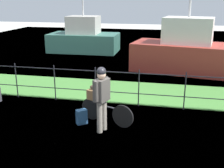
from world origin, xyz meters
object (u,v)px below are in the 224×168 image
object	(u,v)px
terrier_dog	(95,87)
moored_boat_near	(84,39)
bicycle_main	(106,112)
moored_boat_mid	(186,52)
wooden_crate	(94,94)
backpack_on_paving	(82,117)
cyclist_person	(102,94)

from	to	relation	value
terrier_dog	moored_boat_near	distance (m)	10.45
bicycle_main	moored_boat_mid	size ratio (longest dim) A/B	0.30
moored_boat_near	moored_boat_mid	bearing A→B (deg)	-31.88
wooden_crate	backpack_on_paving	world-z (taller)	wooden_crate
moored_boat_near	moored_boat_mid	distance (m)	7.15
terrier_dog	cyclist_person	size ratio (longest dim) A/B	0.19
bicycle_main	wooden_crate	xyz separation A→B (m)	(-0.34, 0.12, 0.42)
wooden_crate	moored_boat_mid	bearing A→B (deg)	66.25
bicycle_main	terrier_dog	distance (m)	0.72
moored_boat_mid	terrier_dog	bearing A→B (deg)	-113.53
moored_boat_near	cyclist_person	bearing A→B (deg)	-70.31
backpack_on_paving	moored_boat_near	world-z (taller)	moored_boat_near
bicycle_main	moored_boat_near	distance (m)	10.67
moored_boat_mid	bicycle_main	bearing A→B (deg)	-110.61
terrier_dog	moored_boat_mid	xyz separation A→B (m)	(2.65, 6.09, -0.05)
terrier_dog	moored_boat_mid	size ratio (longest dim) A/B	0.06
backpack_on_paving	wooden_crate	bearing A→B (deg)	7.42
bicycle_main	backpack_on_paving	xyz separation A→B (m)	(-0.63, -0.19, -0.13)
wooden_crate	moored_boat_near	world-z (taller)	moored_boat_near
bicycle_main	cyclist_person	xyz separation A→B (m)	(0.01, -0.48, 0.67)
terrier_dog	moored_boat_near	bearing A→B (deg)	109.09
bicycle_main	wooden_crate	world-z (taller)	wooden_crate
moored_boat_near	wooden_crate	bearing A→B (deg)	-71.01
backpack_on_paving	moored_boat_near	distance (m)	10.65
backpack_on_paving	moored_boat_near	size ratio (longest dim) A/B	0.09
backpack_on_paving	cyclist_person	bearing A→B (deg)	-64.43
bicycle_main	moored_boat_near	world-z (taller)	moored_boat_near
backpack_on_paving	moored_boat_mid	xyz separation A→B (m)	(2.96, 6.39, 0.71)
bicycle_main	backpack_on_paving	distance (m)	0.67
terrier_dog	moored_boat_mid	distance (m)	6.65
bicycle_main	cyclist_person	world-z (taller)	cyclist_person
bicycle_main	cyclist_person	size ratio (longest dim) A/B	0.92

